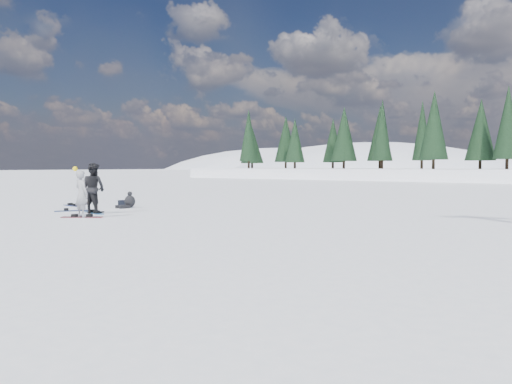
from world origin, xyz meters
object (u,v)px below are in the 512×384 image
(snowboard_loose_c, at_px, (73,206))
(snowboard_loose_a, at_px, (73,211))
(seated_rider, at_px, (129,202))
(gear_bag, at_px, (124,203))
(snowboarder_woman, at_px, (82,194))
(snowboarder_man, at_px, (94,188))

(snowboard_loose_c, relative_size, snowboard_loose_a, 1.00)
(seated_rider, xyz_separation_m, gear_bag, (-0.70, 0.25, -0.13))
(snowboarder_woman, xyz_separation_m, gear_bag, (-2.82, 4.04, -0.73))
(seated_rider, bearing_deg, snowboard_loose_c, -146.25)
(snowboard_loose_c, height_order, snowboard_loose_a, same)
(snowboarder_woman, relative_size, seated_rider, 2.02)
(snowboarder_man, relative_size, gear_bag, 4.47)
(snowboard_loose_c, bearing_deg, snowboarder_man, -13.28)
(snowboarder_man, distance_m, gear_bag, 3.39)
(snowboarder_woman, xyz_separation_m, seated_rider, (-2.12, 3.79, -0.59))
(snowboarder_woman, bearing_deg, snowboard_loose_c, -26.76)
(snowboard_loose_a, bearing_deg, snowboarder_woman, -85.33)
(gear_bag, bearing_deg, snowboarder_woman, -55.10)
(snowboard_loose_a, bearing_deg, seated_rider, 19.63)
(snowboarder_woman, bearing_deg, snowboarder_man, -46.69)
(snowboarder_man, xyz_separation_m, seated_rider, (-1.03, 2.54, -0.72))
(snowboarder_man, bearing_deg, seated_rider, -77.95)
(snowboarder_woman, distance_m, gear_bag, 4.98)
(snowboarder_woman, relative_size, gear_bag, 4.18)
(gear_bag, bearing_deg, seated_rider, -19.48)
(snowboarder_woman, xyz_separation_m, snowboard_loose_a, (-2.62, 1.31, -0.86))
(seated_rider, relative_size, snowboard_loose_c, 0.62)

